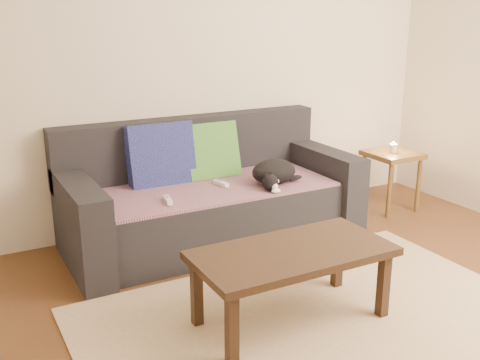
% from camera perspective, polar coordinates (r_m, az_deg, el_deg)
% --- Properties ---
extents(ground, '(4.50, 4.50, 0.00)m').
position_cam_1_polar(ground, '(3.03, 10.42, -16.01)').
color(ground, brown).
rests_on(ground, ground).
extents(back_wall, '(4.50, 0.04, 2.60)m').
position_cam_1_polar(back_wall, '(4.30, -5.80, 12.27)').
color(back_wall, beige).
rests_on(back_wall, ground).
extents(sofa, '(2.10, 0.94, 0.87)m').
position_cam_1_polar(sofa, '(4.11, -3.08, -2.00)').
color(sofa, '#232328').
rests_on(sofa, ground).
extents(throw_blanket, '(1.66, 0.74, 0.02)m').
position_cam_1_polar(throw_blanket, '(3.99, -2.54, -0.73)').
color(throw_blanket, '#4D2D55').
rests_on(throw_blanket, sofa).
extents(cushion_navy, '(0.48, 0.21, 0.50)m').
position_cam_1_polar(cushion_navy, '(4.06, -8.04, 2.33)').
color(cushion_navy, '#131455').
rests_on(cushion_navy, throw_blanket).
extents(cushion_green, '(0.41, 0.21, 0.43)m').
position_cam_1_polar(cushion_green, '(4.21, -2.93, 2.99)').
color(cushion_green, '#0C513E').
rests_on(cushion_green, throw_blanket).
extents(cat, '(0.41, 0.38, 0.18)m').
position_cam_1_polar(cat, '(4.01, 3.45, 0.74)').
color(cat, black).
rests_on(cat, throw_blanket).
extents(wii_remote_a, '(0.06, 0.15, 0.03)m').
position_cam_1_polar(wii_remote_a, '(3.67, -7.34, -2.05)').
color(wii_remote_a, white).
rests_on(wii_remote_a, throw_blanket).
extents(wii_remote_b, '(0.06, 0.15, 0.03)m').
position_cam_1_polar(wii_remote_b, '(3.99, -1.95, -0.36)').
color(wii_remote_b, white).
rests_on(wii_remote_b, throw_blanket).
extents(side_table, '(0.40, 0.40, 0.50)m').
position_cam_1_polar(side_table, '(4.89, 15.19, 1.75)').
color(side_table, brown).
rests_on(side_table, ground).
extents(candle, '(0.06, 0.06, 0.09)m').
position_cam_1_polar(candle, '(4.86, 15.30, 3.17)').
color(candle, beige).
rests_on(candle, side_table).
extents(rug, '(2.50, 1.80, 0.01)m').
position_cam_1_polar(rug, '(3.13, 8.66, -14.68)').
color(rug, tan).
rests_on(rug, ground).
extents(coffee_table, '(1.06, 0.53, 0.43)m').
position_cam_1_polar(coffee_table, '(3.01, 5.33, -7.97)').
color(coffee_table, black).
rests_on(coffee_table, rug).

